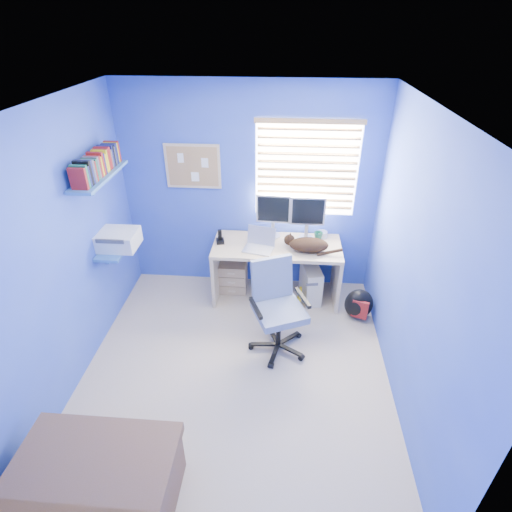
# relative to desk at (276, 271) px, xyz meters

# --- Properties ---
(floor) EXTENTS (3.00, 3.20, 0.00)m
(floor) POSITION_rel_desk_xyz_m (-0.35, -1.26, -0.37)
(floor) COLOR #C4AC92
(floor) RESTS_ON ground
(ceiling) EXTENTS (3.00, 3.20, 0.00)m
(ceiling) POSITION_rel_desk_xyz_m (-0.35, -1.26, 2.13)
(ceiling) COLOR white
(ceiling) RESTS_ON wall_back
(wall_back) EXTENTS (3.00, 0.01, 2.50)m
(wall_back) POSITION_rel_desk_xyz_m (-0.35, 0.34, 0.88)
(wall_back) COLOR #4362CF
(wall_back) RESTS_ON ground
(wall_front) EXTENTS (3.00, 0.01, 2.50)m
(wall_front) POSITION_rel_desk_xyz_m (-0.35, -2.86, 0.88)
(wall_front) COLOR #4362CF
(wall_front) RESTS_ON ground
(wall_left) EXTENTS (0.01, 3.20, 2.50)m
(wall_left) POSITION_rel_desk_xyz_m (-1.85, -1.26, 0.88)
(wall_left) COLOR #4362CF
(wall_left) RESTS_ON ground
(wall_right) EXTENTS (0.01, 3.20, 2.50)m
(wall_right) POSITION_rel_desk_xyz_m (1.15, -1.26, 0.88)
(wall_right) COLOR #4362CF
(wall_right) RESTS_ON ground
(desk) EXTENTS (1.50, 0.65, 0.74)m
(desk) POSITION_rel_desk_xyz_m (0.00, 0.00, 0.00)
(desk) COLOR tan
(desk) RESTS_ON floor
(laptop) EXTENTS (0.38, 0.33, 0.22)m
(laptop) POSITION_rel_desk_xyz_m (-0.21, -0.12, 0.48)
(laptop) COLOR silver
(laptop) RESTS_ON desk
(monitor_left) EXTENTS (0.41, 0.14, 0.54)m
(monitor_left) POSITION_rel_desk_xyz_m (-0.06, 0.21, 0.64)
(monitor_left) COLOR silver
(monitor_left) RESTS_ON desk
(monitor_right) EXTENTS (0.40, 0.12, 0.54)m
(monitor_right) POSITION_rel_desk_xyz_m (0.34, 0.18, 0.64)
(monitor_right) COLOR silver
(monitor_right) RESTS_ON desk
(phone) EXTENTS (0.11, 0.13, 0.17)m
(phone) POSITION_rel_desk_xyz_m (-0.67, 0.01, 0.45)
(phone) COLOR black
(phone) RESTS_ON desk
(mug) EXTENTS (0.10, 0.09, 0.10)m
(mug) POSITION_rel_desk_xyz_m (0.48, 0.16, 0.42)
(mug) COLOR #165C3F
(mug) RESTS_ON desk
(cd_spindle) EXTENTS (0.13, 0.13, 0.07)m
(cd_spindle) POSITION_rel_desk_xyz_m (0.53, 0.24, 0.41)
(cd_spindle) COLOR silver
(cd_spindle) RESTS_ON desk
(cat) EXTENTS (0.49, 0.36, 0.16)m
(cat) POSITION_rel_desk_xyz_m (0.36, -0.11, 0.45)
(cat) COLOR black
(cat) RESTS_ON desk
(tower_pc) EXTENTS (0.27, 0.47, 0.45)m
(tower_pc) POSITION_rel_desk_xyz_m (0.43, 0.00, -0.14)
(tower_pc) COLOR beige
(tower_pc) RESTS_ON floor
(drawer_boxes) EXTENTS (0.35, 0.28, 0.41)m
(drawer_boxes) POSITION_rel_desk_xyz_m (-0.55, 0.10, -0.17)
(drawer_boxes) COLOR #CCB788
(drawer_boxes) RESTS_ON floor
(yellow_book) EXTENTS (0.03, 0.17, 0.24)m
(yellow_book) POSITION_rel_desk_xyz_m (0.29, -0.20, -0.25)
(yellow_book) COLOR yellow
(yellow_book) RESTS_ON floor
(backpack) EXTENTS (0.39, 0.35, 0.38)m
(backpack) POSITION_rel_desk_xyz_m (0.97, -0.34, -0.18)
(backpack) COLOR black
(backpack) RESTS_ON floor
(bed_corner) EXTENTS (1.04, 0.74, 0.50)m
(bed_corner) POSITION_rel_desk_xyz_m (-1.15, -2.63, -0.12)
(bed_corner) COLOR brown
(bed_corner) RESTS_ON floor
(office_chair) EXTENTS (0.76, 0.76, 0.99)m
(office_chair) POSITION_rel_desk_xyz_m (0.04, -0.87, -0.00)
(office_chair) COLOR black
(office_chair) RESTS_ON floor
(window_blinds) EXTENTS (1.15, 0.05, 1.10)m
(window_blinds) POSITION_rel_desk_xyz_m (0.30, 0.31, 1.18)
(window_blinds) COLOR white
(window_blinds) RESTS_ON ground
(corkboard) EXTENTS (0.64, 0.02, 0.52)m
(corkboard) POSITION_rel_desk_xyz_m (-1.00, 0.33, 1.18)
(corkboard) COLOR tan
(corkboard) RESTS_ON ground
(wall_shelves) EXTENTS (0.42, 0.90, 1.05)m
(wall_shelves) POSITION_rel_desk_xyz_m (-1.70, -0.51, 1.06)
(wall_shelves) COLOR #396DB5
(wall_shelves) RESTS_ON ground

